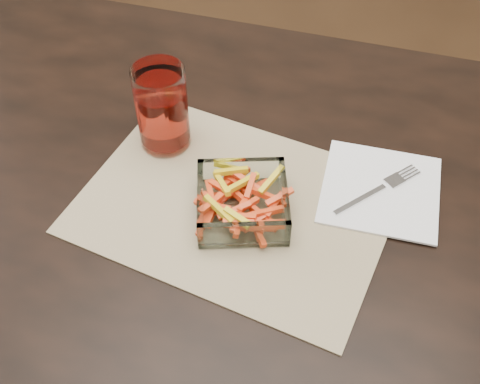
{
  "coord_description": "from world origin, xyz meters",
  "views": [
    {
      "loc": [
        0.13,
        -0.57,
        1.45
      ],
      "look_at": [
        -0.03,
        -0.02,
        0.78
      ],
      "focal_mm": 45.0,
      "sensor_mm": 36.0,
      "label": 1
    }
  ],
  "objects_px": {
    "dining_table": "(264,236)",
    "fork": "(380,189)",
    "glass_bowl": "(242,204)",
    "tumbler": "(162,111)"
  },
  "relations": [
    {
      "from": "glass_bowl",
      "to": "fork",
      "type": "bearing_deg",
      "value": 27.67
    },
    {
      "from": "dining_table",
      "to": "fork",
      "type": "xyz_separation_m",
      "value": [
        0.16,
        0.07,
        0.1
      ]
    },
    {
      "from": "dining_table",
      "to": "glass_bowl",
      "type": "height_order",
      "value": "glass_bowl"
    },
    {
      "from": "dining_table",
      "to": "tumbler",
      "type": "relative_size",
      "value": 11.11
    },
    {
      "from": "dining_table",
      "to": "fork",
      "type": "height_order",
      "value": "fork"
    },
    {
      "from": "dining_table",
      "to": "fork",
      "type": "bearing_deg",
      "value": 22.18
    },
    {
      "from": "glass_bowl",
      "to": "tumbler",
      "type": "xyz_separation_m",
      "value": [
        -0.16,
        0.11,
        0.05
      ]
    },
    {
      "from": "glass_bowl",
      "to": "fork",
      "type": "distance_m",
      "value": 0.21
    },
    {
      "from": "glass_bowl",
      "to": "tumbler",
      "type": "relative_size",
      "value": 1.13
    },
    {
      "from": "glass_bowl",
      "to": "tumbler",
      "type": "bearing_deg",
      "value": 145.58
    }
  ]
}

